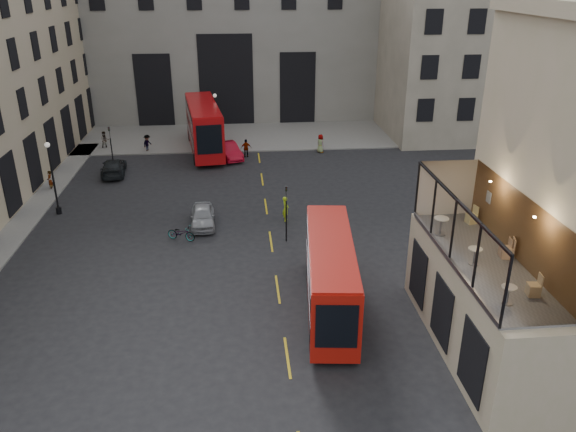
{
  "coord_description": "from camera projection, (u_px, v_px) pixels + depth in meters",
  "views": [
    {
      "loc": [
        -3.84,
        -20.68,
        16.0
      ],
      "look_at": [
        -1.14,
        9.17,
        3.0
      ],
      "focal_mm": 35.0,
      "sensor_mm": 36.0,
      "label": 1
    }
  ],
  "objects": [
    {
      "name": "pedestrian_d",
      "position": [
        320.0,
        143.0,
        54.13
      ],
      "size": [
        0.94,
        1.04,
        1.78
      ],
      "primitive_type": "imported",
      "rotation": [
        0.0,
        0.0,
        2.12
      ],
      "color": "gray",
      "rests_on": "ground"
    },
    {
      "name": "bus_near",
      "position": [
        330.0,
        273.0,
        28.18
      ],
      "size": [
        3.2,
        9.88,
        3.87
      ],
      "color": "#AE140C",
      "rests_on": "ground"
    },
    {
      "name": "car_c",
      "position": [
        114.0,
        167.0,
        48.22
      ],
      "size": [
        2.35,
        4.82,
        1.35
      ],
      "primitive_type": "imported",
      "rotation": [
        0.0,
        0.0,
        3.24
      ],
      "color": "black",
      "rests_on": "ground"
    },
    {
      "name": "bicycle",
      "position": [
        181.0,
        233.0,
        36.39
      ],
      "size": [
        2.03,
        1.35,
        1.01
      ],
      "primitive_type": "imported",
      "rotation": [
        0.0,
        0.0,
        1.18
      ],
      "color": "gray",
      "rests_on": "ground"
    },
    {
      "name": "bus_far",
      "position": [
        204.0,
        125.0,
        53.8
      ],
      "size": [
        4.2,
        12.0,
        4.69
      ],
      "color": "#A80B0E",
      "rests_on": "ground"
    },
    {
      "name": "host_frontage",
      "position": [
        475.0,
        306.0,
        25.22
      ],
      "size": [
        3.0,
        11.0,
        4.5
      ],
      "primitive_type": "cube",
      "color": "#C2AC91",
      "rests_on": "ground"
    },
    {
      "name": "street_lamp_b",
      "position": [
        216.0,
        124.0,
        55.19
      ],
      "size": [
        0.36,
        0.36,
        5.33
      ],
      "color": "black",
      "rests_on": "ground"
    },
    {
      "name": "car_b",
      "position": [
        228.0,
        151.0,
        52.41
      ],
      "size": [
        2.99,
        4.82,
        1.5
      ],
      "primitive_type": "imported",
      "rotation": [
        0.0,
        0.0,
        0.33
      ],
      "color": "#A70A1E",
      "rests_on": "ground"
    },
    {
      "name": "traffic_light_near",
      "position": [
        286.0,
        207.0,
        35.49
      ],
      "size": [
        0.16,
        0.2,
        3.8
      ],
      "color": "black",
      "rests_on": "ground"
    },
    {
      "name": "host_building_main",
      "position": [
        573.0,
        188.0,
        23.3
      ],
      "size": [
        7.26,
        11.4,
        15.1
      ],
      "color": "#C2AC91",
      "rests_on": "ground"
    },
    {
      "name": "cyclist",
      "position": [
        286.0,
        209.0,
        39.11
      ],
      "size": [
        0.46,
        0.68,
        1.8
      ],
      "primitive_type": "imported",
      "rotation": [
        0.0,
        0.0,
        1.52
      ],
      "color": "#BAE518",
      "rests_on": "ground"
    },
    {
      "name": "cafe_chair_d",
      "position": [
        472.0,
        218.0,
        27.75
      ],
      "size": [
        0.52,
        0.52,
        0.89
      ],
      "color": "#D5C17B",
      "rests_on": "cafe_floor"
    },
    {
      "name": "pedestrian_e",
      "position": [
        50.0,
        180.0,
        44.79
      ],
      "size": [
        0.41,
        0.6,
        1.58
      ],
      "primitive_type": "imported",
      "rotation": [
        0.0,
        0.0,
        4.77
      ],
      "color": "gray",
      "rests_on": "ground"
    },
    {
      "name": "traffic_light_far",
      "position": [
        111.0,
        142.0,
        48.96
      ],
      "size": [
        0.16,
        0.2,
        3.8
      ],
      "color": "black",
      "rests_on": "ground"
    },
    {
      "name": "cafe_chair_c",
      "position": [
        505.0,
        251.0,
        24.47
      ],
      "size": [
        0.47,
        0.47,
        0.86
      ],
      "color": "tan",
      "rests_on": "cafe_floor"
    },
    {
      "name": "gateway",
      "position": [
        225.0,
        35.0,
        65.28
      ],
      "size": [
        35.0,
        10.6,
        18.0
      ],
      "color": "gray",
      "rests_on": "ground"
    },
    {
      "name": "street_lamp_a",
      "position": [
        54.0,
        182.0,
        39.67
      ],
      "size": [
        0.36,
        0.36,
        5.33
      ],
      "color": "black",
      "rests_on": "ground"
    },
    {
      "name": "car_a",
      "position": [
        203.0,
        216.0,
        38.48
      ],
      "size": [
        1.81,
        4.07,
        1.36
      ],
      "primitive_type": "imported",
      "rotation": [
        0.0,
        0.0,
        0.05
      ],
      "color": "gray",
      "rests_on": "ground"
    },
    {
      "name": "pedestrian_a",
      "position": [
        105.0,
        140.0,
        55.12
      ],
      "size": [
        1.05,
        0.94,
        1.79
      ],
      "primitive_type": "imported",
      "rotation": [
        0.0,
        0.0,
        0.36
      ],
      "color": "gray",
      "rests_on": "ground"
    },
    {
      "name": "pedestrian_c",
      "position": [
        246.0,
        148.0,
        52.76
      ],
      "size": [
        1.02,
        0.44,
        1.73
      ],
      "primitive_type": "imported",
      "rotation": [
        0.0,
        0.0,
        3.16
      ],
      "color": "gray",
      "rests_on": "ground"
    },
    {
      "name": "building_right",
      "position": [
        460.0,
        31.0,
        59.62
      ],
      "size": [
        16.6,
        18.6,
        20.0
      ],
      "color": "#ACA08B",
      "rests_on": "ground"
    },
    {
      "name": "cafe_table_near",
      "position": [
        508.0,
        292.0,
        20.89
      ],
      "size": [
        0.58,
        0.58,
        0.72
      ],
      "color": "beige",
      "rests_on": "cafe_floor"
    },
    {
      "name": "pedestrian_b",
      "position": [
        147.0,
        143.0,
        54.33
      ],
      "size": [
        1.07,
        1.26,
        1.69
      ],
      "primitive_type": "imported",
      "rotation": [
        0.0,
        0.0,
        1.08
      ],
      "color": "gray",
      "rests_on": "ground"
    },
    {
      "name": "cafe_floor",
      "position": [
        482.0,
        261.0,
        24.3
      ],
      "size": [
        3.0,
        10.0,
        0.1
      ],
      "primitive_type": "cube",
      "color": "slate",
      "rests_on": "host_frontage"
    },
    {
      "name": "cafe_table_far",
      "position": [
        441.0,
        223.0,
        26.41
      ],
      "size": [
        0.69,
        0.69,
        0.86
      ],
      "color": "silver",
      "rests_on": "cafe_floor"
    },
    {
      "name": "cafe_chair_b",
      "position": [
        508.0,
        252.0,
        24.33
      ],
      "size": [
        0.57,
        0.57,
        0.95
      ],
      "color": "tan",
      "rests_on": "cafe_floor"
    },
    {
      "name": "ground",
      "position": [
        331.0,
        355.0,
        25.58
      ],
      "size": [
        140.0,
        140.0,
        0.0
      ],
      "primitive_type": "plane",
      "color": "black",
      "rests_on": "ground"
    },
    {
      "name": "cafe_table_mid",
      "position": [
        475.0,
        254.0,
        23.73
      ],
      "size": [
        0.59,
        0.59,
        0.74
      ],
      "color": "beige",
      "rests_on": "cafe_floor"
    },
    {
      "name": "pavement_far",
      "position": [
        218.0,
        136.0,
        59.78
      ],
      "size": [
        40.0,
        12.0,
        0.12
      ],
      "primitive_type": "cube",
      "color": "slate",
      "rests_on": "ground"
    },
    {
      "name": "cafe_chair_a",
      "position": [
        534.0,
        289.0,
        21.48
      ],
      "size": [
        0.5,
        0.5,
        0.92
      ],
      "color": "tan",
      "rests_on": "cafe_floor"
    }
  ]
}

